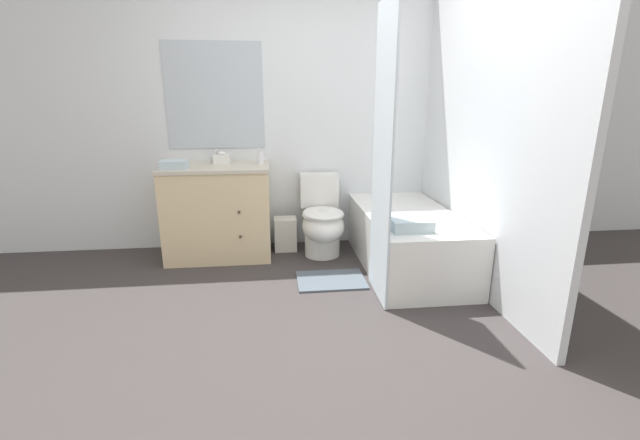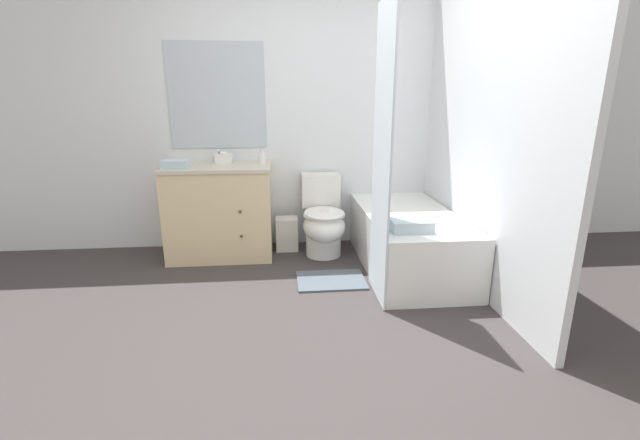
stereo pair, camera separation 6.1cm
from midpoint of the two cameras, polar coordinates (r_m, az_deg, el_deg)
The scene contains 14 objects.
ground_plane at distance 2.75m, azimuth 0.53°, elevation -14.67°, with size 14.00×14.00×0.00m, color #383333.
wall_back at distance 4.12m, azimuth -2.16°, elevation 13.87°, with size 8.00×0.06×2.50m.
wall_right at distance 3.56m, azimuth 20.00°, elevation 12.59°, with size 0.05×2.73×2.50m.
vanity_cabinet at distance 3.96m, azimuth -12.74°, elevation 1.33°, with size 0.93×0.60×0.83m.
sink_faucet at distance 4.08m, azimuth -12.77°, elevation 8.07°, with size 0.14×0.12×0.12m.
toilet at distance 3.90m, azimuth 0.89°, elevation -0.18°, with size 0.38×0.67×0.72m.
bathtub at distance 3.70m, azimuth 12.11°, elevation -2.61°, with size 0.74×1.50×0.48m.
shower_curtain at distance 2.94m, azimuth 8.85°, elevation 8.03°, with size 0.02×0.49×2.00m.
wastebasket at distance 4.08m, azimuth -4.00°, elevation -1.85°, with size 0.21×0.18×0.31m.
tissue_box at distance 4.00m, azimuth -12.26°, elevation 8.05°, with size 0.15×0.12×0.10m.
soap_dispenser at distance 3.90m, azimuth -7.32°, elevation 8.31°, with size 0.06×0.06×0.13m.
hand_towel_folded at distance 3.78m, azimuth -18.25°, elevation 7.08°, with size 0.21×0.17×0.07m.
bath_towel_folded at distance 3.15m, azimuth 12.40°, elevation -0.55°, with size 0.29×0.26×0.08m.
bath_mat at distance 3.43m, azimuth 1.99°, elevation -8.03°, with size 0.54×0.39×0.02m.
Camera 2 is at (-0.22, -2.36, 1.41)m, focal length 24.00 mm.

